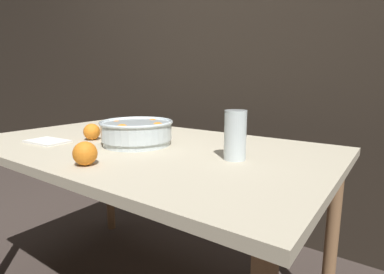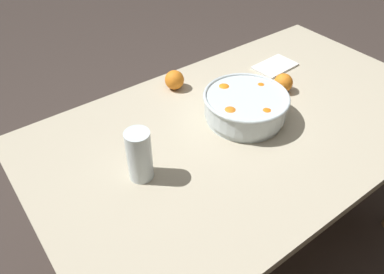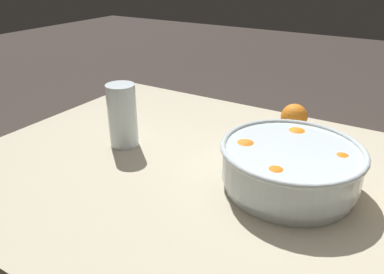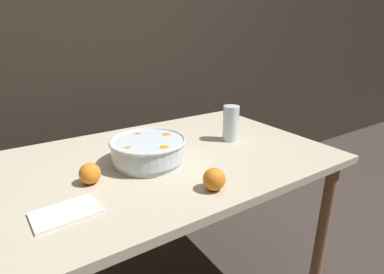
{
  "view_description": "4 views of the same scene",
  "coord_description": "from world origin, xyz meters",
  "px_view_note": "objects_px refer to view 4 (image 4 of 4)",
  "views": [
    {
      "loc": [
        0.84,
        -0.84,
        0.97
      ],
      "look_at": [
        0.24,
        0.01,
        0.77
      ],
      "focal_mm": 28.0,
      "sensor_mm": 36.0,
      "label": 1
    },
    {
      "loc": [
        0.74,
        0.68,
        1.5
      ],
      "look_at": [
        0.25,
        0.01,
        0.79
      ],
      "focal_mm": 35.0,
      "sensor_mm": 36.0,
      "label": 2
    },
    {
      "loc": [
        -0.17,
        0.64,
        1.14
      ],
      "look_at": [
        0.21,
        0.01,
        0.8
      ],
      "focal_mm": 35.0,
      "sensor_mm": 36.0,
      "label": 3
    },
    {
      "loc": [
        -0.43,
        -0.97,
        1.2
      ],
      "look_at": [
        0.21,
        0.0,
        0.78
      ],
      "focal_mm": 28.0,
      "sensor_mm": 36.0,
      "label": 4
    }
  ],
  "objects_px": {
    "orange_loose_near_bowl": "(214,179)",
    "juice_glass": "(231,125)",
    "fruit_bowl": "(149,150)",
    "orange_loose_front": "(90,173)"
  },
  "relations": [
    {
      "from": "orange_loose_near_bowl",
      "to": "orange_loose_front",
      "type": "relative_size",
      "value": 1.04
    },
    {
      "from": "orange_loose_front",
      "to": "juice_glass",
      "type": "bearing_deg",
      "value": 5.68
    },
    {
      "from": "orange_loose_near_bowl",
      "to": "juice_glass",
      "type": "bearing_deg",
      "value": 43.74
    },
    {
      "from": "fruit_bowl",
      "to": "juice_glass",
      "type": "xyz_separation_m",
      "value": [
        0.41,
        0.02,
        0.02
      ]
    },
    {
      "from": "fruit_bowl",
      "to": "juice_glass",
      "type": "bearing_deg",
      "value": 3.34
    },
    {
      "from": "fruit_bowl",
      "to": "orange_loose_front",
      "type": "relative_size",
      "value": 4.08
    },
    {
      "from": "juice_glass",
      "to": "orange_loose_front",
      "type": "height_order",
      "value": "juice_glass"
    },
    {
      "from": "fruit_bowl",
      "to": "juice_glass",
      "type": "distance_m",
      "value": 0.42
    },
    {
      "from": "orange_loose_near_bowl",
      "to": "orange_loose_front",
      "type": "bearing_deg",
      "value": 140.78
    },
    {
      "from": "fruit_bowl",
      "to": "orange_loose_near_bowl",
      "type": "distance_m",
      "value": 0.31
    }
  ]
}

